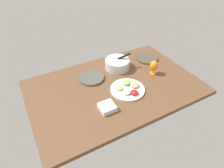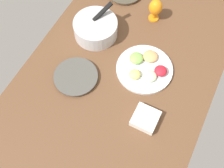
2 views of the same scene
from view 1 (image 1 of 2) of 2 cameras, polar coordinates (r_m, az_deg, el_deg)
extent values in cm
cube|color=brown|center=(187.32, 0.81, -0.99)|extent=(160.00, 104.00, 4.00)
cylinder|color=silver|center=(195.22, -6.01, 1.67)|extent=(22.77, 22.77, 1.46)
cylinder|color=#4E4C47|center=(194.52, -6.04, 1.94)|extent=(24.75, 24.75, 0.87)
cylinder|color=beige|center=(228.97, 10.19, 7.30)|extent=(22.17, 22.17, 1.35)
cylinder|color=#494233|center=(228.42, 10.22, 7.53)|extent=(24.10, 24.10, 0.81)
cylinder|color=silver|center=(207.87, 1.59, 5.90)|extent=(26.19, 26.19, 10.27)
cylinder|color=white|center=(206.22, 1.60, 6.62)|extent=(23.57, 23.57, 1.85)
cube|color=black|center=(206.43, 2.73, 7.77)|extent=(17.89, 11.22, 10.90)
cylinder|color=silver|center=(180.89, 4.55, -1.62)|extent=(32.17, 32.17, 1.80)
ellipsoid|color=#F2A566|center=(183.09, 6.69, -0.29)|extent=(8.50, 8.50, 2.74)
ellipsoid|color=#8CC659|center=(184.76, 4.29, 0.44)|extent=(7.88, 7.88, 3.45)
ellipsoid|color=#F9E072|center=(178.32, 2.25, -1.10)|extent=(6.38, 6.38, 3.48)
ellipsoid|color=beige|center=(174.60, 4.28, -2.37)|extent=(7.61, 7.61, 2.72)
ellipsoid|color=red|center=(174.18, 6.55, -2.46)|extent=(7.12, 7.12, 3.68)
cylinder|color=orange|center=(206.11, 11.87, 3.13)|extent=(6.55, 6.55, 1.00)
cylinder|color=orange|center=(204.77, 11.95, 3.67)|extent=(2.00, 2.00, 3.77)
ellipsoid|color=orange|center=(200.91, 12.21, 5.32)|extent=(8.26, 8.26, 10.35)
cube|color=white|center=(161.50, -1.41, -6.83)|extent=(12.67, 12.67, 4.62)
cube|color=#F9E072|center=(160.45, -1.42, -6.46)|extent=(10.39, 10.39, 1.48)
camera|label=2|loc=(0.96, -44.93, 44.57)|focal=45.73mm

